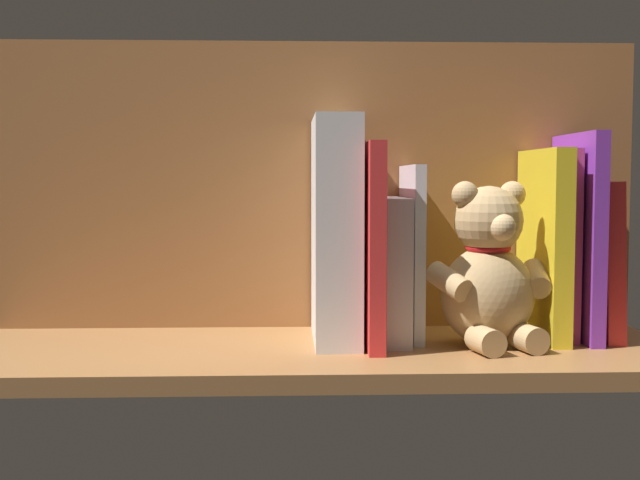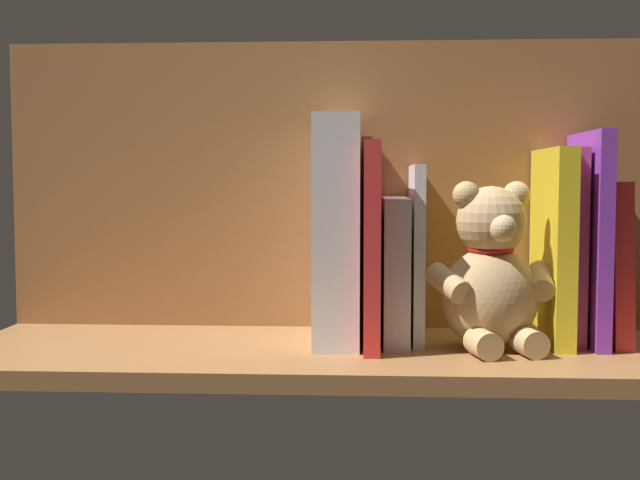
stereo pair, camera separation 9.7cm
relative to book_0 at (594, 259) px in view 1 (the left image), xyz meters
The scene contains 11 objects.
ground_plane 38.36cm from the book_0, ahead, with size 88.58×31.94×2.20cm, color #9E6B3D.
shelf_back_panel 38.62cm from the book_0, 13.70° to the right, with size 88.58×1.50×39.57cm, color #955D32.
book_0 is the anchor object (origin of this frame).
book_1 4.05cm from the book_0, 12.65° to the left, with size 1.83×16.56×26.59cm, color purple.
book_2 5.09cm from the book_0, ahead, with size 1.43×14.14×24.51cm, color #B23F72.
book_3 7.35cm from the book_0, ahead, with size 2.48×16.77×24.53cm, color yellow.
teddy_bear 16.54cm from the book_0, 20.86° to the left, with size 16.19×14.85×20.45cm.
book_4 24.18cm from the book_0, ahead, with size 1.38×14.80×22.49cm, color silver.
book_5 26.92cm from the book_0, ahead, with size 3.19×16.83×18.34cm, color silver.
book_6 30.12cm from the book_0, ahead, with size 1.97×20.33×25.17cm, color red.
dictionary_thick_white 34.48cm from the book_0, ahead, with size 5.70×18.19×28.51cm, color silver.
Camera 1 is at (3.99, 102.70, 20.64)cm, focal length 46.78 mm.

